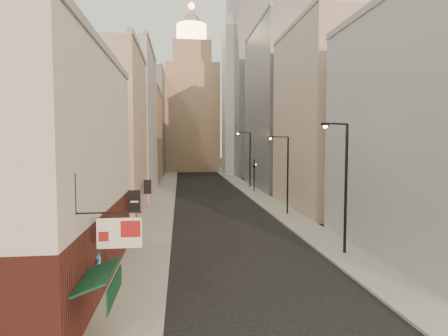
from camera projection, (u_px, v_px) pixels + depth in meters
sidewalk_left at (168, 185)px, 65.29m from camera, size 3.00×140.00×0.15m
sidewalk_right at (241, 184)px, 66.81m from camera, size 3.00×140.00×0.15m
near_building_left at (46, 171)px, 18.79m from camera, size 8.30×23.04×12.30m
left_bldg_beige at (98, 137)px, 35.39m from camera, size 8.00×12.00×16.00m
left_bldg_grey at (123, 124)px, 51.12m from camera, size 8.00×16.00×20.00m
left_bldg_tan at (138, 137)px, 69.05m from camera, size 8.00×18.00×17.00m
left_bldg_wingrid at (147, 124)px, 88.64m from camera, size 8.00×20.00×24.00m
right_bldg_grey at (432, 134)px, 24.32m from camera, size 8.00×16.00×16.00m
right_bldg_beige at (326, 120)px, 42.02m from camera, size 8.00×16.00×20.00m
right_bldg_wingrid at (279, 109)px, 61.64m from camera, size 8.00×20.00×26.00m
highrise at (273, 67)px, 89.26m from camera, size 21.00×23.00×51.20m
clock_tower at (192, 106)px, 101.45m from camera, size 14.00×14.00×44.90m
white_tower at (240, 96)px, 88.79m from camera, size 8.00×8.00×41.50m
streetlamp_near at (344, 181)px, 24.36m from camera, size 2.15×1.03×8.69m
streetlamp_mid at (286, 170)px, 38.29m from camera, size 2.10×0.60×8.09m
streetlamp_far at (249, 156)px, 61.54m from camera, size 2.35×0.86×9.22m
traffic_light_right at (254, 168)px, 56.24m from camera, size 0.69×0.69×5.00m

